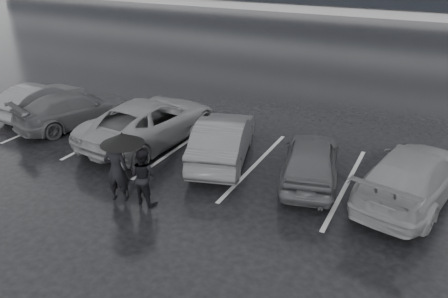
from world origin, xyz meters
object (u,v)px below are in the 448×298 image
car_west_a (223,139)px  pedestrian_right (143,176)px  car_main (311,159)px  car_west_c (75,109)px  car_west_d (40,99)px  car_east (413,175)px  car_west_b (150,121)px  pedestrian_left (116,170)px

car_west_a → pedestrian_right: bearing=61.7°
car_main → pedestrian_right: pedestrian_right is taller
car_west_c → pedestrian_right: size_ratio=2.84×
car_west_d → pedestrian_right: 8.51m
car_main → car_east: size_ratio=0.79×
car_west_b → car_west_d: size_ratio=1.44×
car_west_d → pedestrian_right: (7.73, -3.55, 0.16)m
car_west_a → pedestrian_right: pedestrian_right is taller
car_west_c → car_main: bearing=-162.8°
car_west_d → pedestrian_right: bearing=156.8°
car_west_c → car_east: car_east is taller
car_main → car_west_a: size_ratio=0.90×
car_east → pedestrian_right: size_ratio=3.13×
car_west_a → car_west_b: 2.85m
car_west_c → car_east: 11.79m
car_west_b → car_west_c: 3.43m
car_west_c → car_west_b: bearing=-161.1°
car_east → car_main: bearing=16.6°
car_main → car_west_a: 2.84m
car_west_b → pedestrian_right: (2.20, -3.34, 0.02)m
car_main → car_west_d: (-11.21, 0.39, -0.04)m
pedestrian_right → car_west_c: bearing=-25.4°
car_main → pedestrian_right: (-3.48, -3.16, 0.12)m
pedestrian_right → car_main: bearing=-132.9°
car_west_a → pedestrian_right: 3.28m
car_west_a → pedestrian_left: size_ratio=2.42×
car_west_d → car_west_c: bearing=174.3°
car_west_a → car_main: bearing=161.9°
car_west_c → pedestrian_left: 6.04m
pedestrian_left → car_west_c: bearing=-54.4°
car_east → car_west_c: bearing=12.3°
car_main → car_west_b: bearing=-15.3°
car_west_b → car_west_d: 5.54m
car_west_b → pedestrian_right: size_ratio=3.49×
car_west_b → car_east: 8.36m
car_west_b → car_west_d: (-5.53, 0.21, -0.13)m
car_west_d → pedestrian_left: bearing=153.3°
car_west_c → car_west_d: bearing=10.9°
car_east → pedestrian_right: (-6.16, -3.38, 0.07)m
car_west_a → car_west_b: (-2.84, 0.12, 0.05)m
car_west_c → pedestrian_left: bearing=162.7°
car_main → pedestrian_left: size_ratio=2.18×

